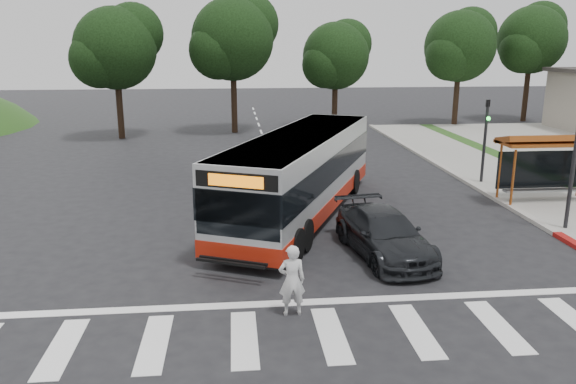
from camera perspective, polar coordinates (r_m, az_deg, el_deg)
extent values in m
plane|color=black|center=(17.83, 1.64, -6.48)|extent=(140.00, 140.00, 0.00)
cube|color=gray|center=(28.51, 21.98, 0.71)|extent=(4.00, 40.00, 0.12)
cube|color=#9E9991|center=(27.64, 18.30, 0.66)|extent=(0.30, 40.00, 0.15)
cube|color=silver|center=(13.34, 4.42, -14.21)|extent=(18.00, 2.60, 0.01)
cylinder|color=#9B4A19|center=(24.23, 21.89, 1.32)|extent=(0.10, 0.10, 2.30)
cylinder|color=#9B4A19|center=(25.27, 20.67, 1.96)|extent=(0.10, 0.10, 2.30)
cube|color=#9B4A19|center=(25.37, 25.19, 4.55)|extent=(4.20, 1.60, 0.12)
cube|color=#9B4A19|center=(25.39, 25.17, 4.90)|extent=(4.20, 1.32, 0.51)
cube|color=black|center=(26.10, 24.23, 2.10)|extent=(3.80, 0.06, 1.60)
cube|color=gray|center=(25.76, 24.70, 0.18)|extent=(3.60, 0.40, 0.08)
cylinder|color=black|center=(27.96, 19.34, 4.76)|extent=(0.14, 0.14, 4.00)
imported|color=black|center=(27.76, 19.60, 7.81)|extent=(0.16, 0.20, 1.00)
sphere|color=#19E533|center=(27.63, 19.70, 7.04)|extent=(0.18, 0.18, 0.18)
cylinder|color=black|center=(48.21, 16.71, 9.22)|extent=(0.44, 0.44, 4.40)
sphere|color=black|center=(48.03, 17.07, 13.96)|extent=(5.60, 5.60, 5.60)
sphere|color=black|center=(49.25, 18.02, 15.06)|extent=(4.20, 4.20, 4.20)
sphere|color=black|center=(47.03, 16.20, 13.17)|extent=(3.92, 3.92, 3.92)
cylinder|color=black|center=(52.99, 23.02, 9.25)|extent=(0.44, 0.44, 4.84)
sphere|color=black|center=(52.84, 23.51, 13.99)|extent=(5.60, 5.60, 5.60)
sphere|color=black|center=(54.13, 24.27, 15.08)|extent=(4.20, 4.20, 4.20)
sphere|color=black|center=(51.76, 22.82, 13.21)|extent=(3.92, 3.92, 3.92)
cylinder|color=black|center=(42.67, -5.50, 9.28)|extent=(0.44, 0.44, 4.84)
sphere|color=black|center=(42.48, -5.65, 15.19)|extent=(6.00, 6.00, 6.00)
sphere|color=black|center=(43.42, -4.04, 16.67)|extent=(4.50, 4.50, 4.50)
sphere|color=black|center=(41.74, -7.11, 14.11)|extent=(4.20, 4.20, 4.20)
cylinder|color=black|center=(45.44, 4.77, 9.07)|extent=(0.44, 0.44, 3.96)
sphere|color=black|center=(45.23, 4.87, 13.61)|extent=(5.20, 5.20, 5.20)
sphere|color=black|center=(46.18, 6.02, 14.72)|extent=(3.90, 3.90, 3.90)
sphere|color=black|center=(44.45, 3.82, 12.80)|extent=(3.64, 3.64, 3.64)
cylinder|color=black|center=(41.46, -16.72, 8.26)|extent=(0.44, 0.44, 4.40)
sphere|color=black|center=(41.24, -17.14, 13.79)|extent=(5.60, 5.60, 5.60)
sphere|color=black|center=(41.87, -15.46, 15.28)|extent=(4.20, 4.20, 4.20)
sphere|color=black|center=(40.76, -18.64, 12.68)|extent=(3.92, 3.92, 3.92)
imported|color=silver|center=(13.81, 0.40, -8.95)|extent=(0.68, 0.47, 1.81)
imported|color=black|center=(17.89, 9.73, -4.22)|extent=(2.69, 5.11, 1.41)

